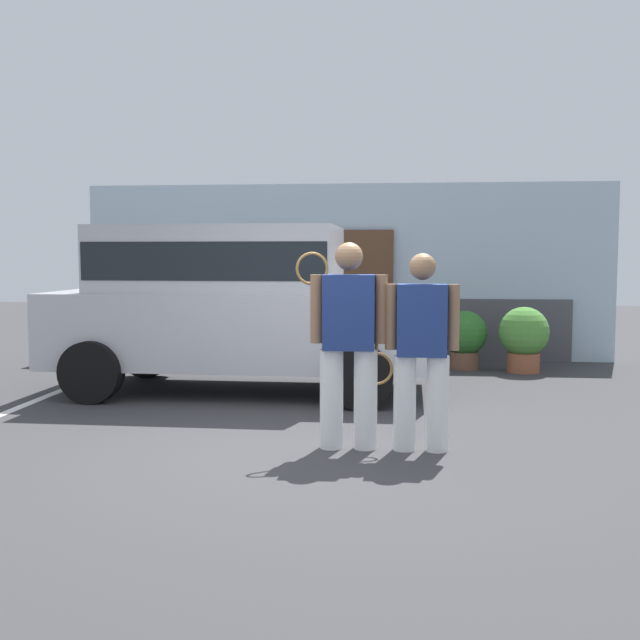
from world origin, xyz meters
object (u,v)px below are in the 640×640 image
(parked_suv, at_px, (233,300))
(potted_plant_secondary, at_px, (524,336))
(potted_plant_by_porch, at_px, (465,337))
(tennis_player_woman, at_px, (421,349))
(tennis_player_man, at_px, (348,342))

(parked_suv, xyz_separation_m, potted_plant_secondary, (3.86, 1.95, -0.62))
(potted_plant_secondary, bearing_deg, potted_plant_by_porch, 164.58)
(tennis_player_woman, bearing_deg, potted_plant_by_porch, -97.91)
(parked_suv, bearing_deg, potted_plant_secondary, 27.70)
(tennis_player_man, xyz_separation_m, potted_plant_secondary, (2.24, 4.66, -0.42))
(tennis_player_man, xyz_separation_m, potted_plant_by_porch, (1.42, 4.88, -0.46))
(tennis_player_woman, height_order, potted_plant_by_porch, tennis_player_woman)
(parked_suv, distance_m, tennis_player_woman, 3.54)
(potted_plant_by_porch, distance_m, potted_plant_secondary, 0.85)
(parked_suv, bearing_deg, potted_plant_by_porch, 36.54)
(potted_plant_by_porch, bearing_deg, parked_suv, -144.32)
(tennis_player_woman, distance_m, potted_plant_by_porch, 4.98)
(potted_plant_by_porch, bearing_deg, tennis_player_woman, -99.14)
(parked_suv, height_order, tennis_player_man, parked_suv)
(tennis_player_woman, xyz_separation_m, potted_plant_by_porch, (0.79, 4.90, -0.40))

